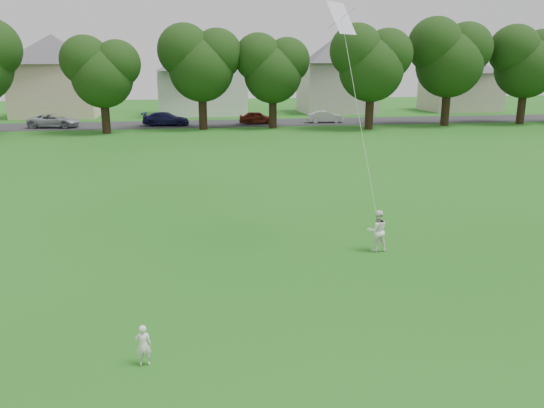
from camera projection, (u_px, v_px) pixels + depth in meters
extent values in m
plane|color=#1B5A14|center=(293.00, 323.00, 12.13)|extent=(160.00, 160.00, 0.00)
cube|color=#2D2D30|center=(207.00, 124.00, 52.17)|extent=(90.00, 7.00, 0.01)
imported|color=white|center=(143.00, 345.00, 10.34)|extent=(0.31, 0.21, 0.86)
imported|color=white|center=(377.00, 231.00, 16.63)|extent=(0.65, 0.51, 1.33)
plane|color=white|center=(342.00, 18.00, 15.59)|extent=(1.17, 1.07, 0.93)
cylinder|color=white|center=(360.00, 123.00, 16.07)|extent=(0.01, 0.01, 6.24)
cylinder|color=black|center=(105.00, 115.00, 44.59)|extent=(0.71, 0.71, 3.12)
cylinder|color=black|center=(203.00, 109.00, 47.43)|extent=(0.75, 0.75, 3.56)
cylinder|color=black|center=(273.00, 110.00, 48.41)|extent=(0.72, 0.72, 3.27)
cylinder|color=black|center=(369.00, 109.00, 47.42)|extent=(0.74, 0.74, 3.56)
cylinder|color=black|center=(446.00, 105.00, 50.24)|extent=(0.77, 0.77, 3.86)
cylinder|color=black|center=(522.00, 105.00, 51.65)|extent=(0.75, 0.75, 3.64)
imported|color=#9BA0AA|center=(54.00, 121.00, 48.83)|extent=(4.76, 2.66, 1.26)
imported|color=#171748|center=(166.00, 119.00, 50.43)|extent=(4.57, 2.29, 1.27)
imported|color=maroon|center=(258.00, 118.00, 51.84)|extent=(3.69, 1.66, 1.23)
imported|color=#B3B3B3|center=(325.00, 117.00, 52.93)|extent=(3.63, 1.49, 1.17)
cube|color=beige|center=(56.00, 91.00, 58.45)|extent=(8.69, 7.03, 5.69)
pyramid|color=#4F4C52|center=(51.00, 34.00, 56.91)|extent=(12.54, 12.54, 3.13)
cube|color=white|center=(202.00, 93.00, 61.07)|extent=(9.80, 6.55, 5.00)
pyramid|color=#4F4C52|center=(201.00, 45.00, 59.72)|extent=(14.14, 14.14, 2.75)
cube|color=beige|center=(336.00, 88.00, 63.50)|extent=(8.33, 7.07, 5.79)
pyramid|color=#4F4C52|center=(338.00, 35.00, 61.94)|extent=(12.02, 12.02, 3.18)
cube|color=#B8AF98|center=(460.00, 92.00, 66.18)|extent=(8.43, 6.42, 4.63)
pyramid|color=#4F4C52|center=(464.00, 51.00, 64.93)|extent=(12.16, 12.16, 2.55)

